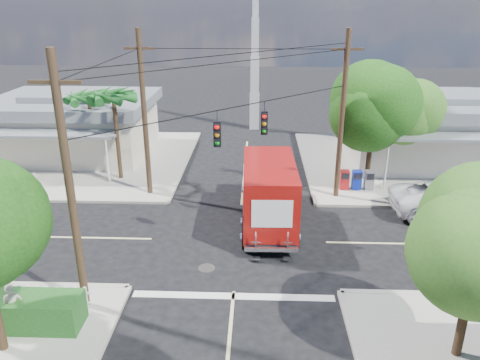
{
  "coord_description": "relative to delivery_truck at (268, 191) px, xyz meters",
  "views": [
    {
      "loc": [
        0.83,
        -18.91,
        10.26
      ],
      "look_at": [
        0.0,
        2.0,
        2.2
      ],
      "focal_mm": 35.0,
      "sensor_mm": 36.0,
      "label": 1
    }
  ],
  "objects": [
    {
      "name": "picket_fence",
      "position": [
        -9.17,
        -7.55,
        -1.0
      ],
      "size": [
        5.94,
        0.06,
        1.0
      ],
      "color": "silver",
      "rests_on": "sidewalk_sw"
    },
    {
      "name": "palm_nw_back",
      "position": [
        -10.87,
        7.05,
        2.99
      ],
      "size": [
        3.01,
        3.08,
        5.19
      ],
      "color": "#422D1C",
      "rests_on": "sidewalk_nw"
    },
    {
      "name": "utility_poles",
      "position": [
        -2.96,
        -0.35,
        2.99
      ],
      "size": [
        12.0,
        10.68,
        9.0
      ],
      "color": "#473321",
      "rests_on": "ground"
    },
    {
      "name": "sidewalk_ne",
      "position": [
        9.51,
        8.93,
        -1.61
      ],
      "size": [
        14.12,
        14.12,
        0.14
      ],
      "color": "#9F9A90",
      "rests_on": "ground"
    },
    {
      "name": "palm_nw_front",
      "position": [
        -8.87,
        5.55,
        3.36
      ],
      "size": [
        3.01,
        3.08,
        5.59
      ],
      "color": "#422D1C",
      "rests_on": "sidewalk_nw"
    },
    {
      "name": "tree_ne_back",
      "position": [
        8.44,
        7.01,
        2.51
      ],
      "size": [
        3.77,
        3.66,
        5.82
      ],
      "color": "#422D1C",
      "rests_on": "sidewalk_ne"
    },
    {
      "name": "tree_ne_front",
      "position": [
        5.84,
        4.81,
        3.09
      ],
      "size": [
        4.21,
        4.14,
        6.66
      ],
      "color": "#422D1C",
      "rests_on": "sidewalk_ne"
    },
    {
      "name": "ground",
      "position": [
        -1.37,
        -1.95,
        -1.68
      ],
      "size": [
        120.0,
        120.0,
        0.0
      ],
      "primitive_type": "plane",
      "color": "black",
      "rests_on": "ground"
    },
    {
      "name": "radio_tower",
      "position": [
        -0.87,
        18.05,
        3.96
      ],
      "size": [
        0.8,
        0.8,
        17.0
      ],
      "color": "silver",
      "rests_on": "ground"
    },
    {
      "name": "pedestrian",
      "position": [
        -8.36,
        -8.58,
        -0.7
      ],
      "size": [
        0.73,
        0.66,
        1.68
      ],
      "primitive_type": "imported",
      "rotation": [
        0.0,
        0.0,
        0.54
      ],
      "color": "#B7B19B",
      "rests_on": "sidewalk_sw"
    },
    {
      "name": "building_ne",
      "position": [
        11.13,
        10.01,
        0.64
      ],
      "size": [
        11.8,
        10.2,
        4.5
      ],
      "color": "beige",
      "rests_on": "sidewalk_ne"
    },
    {
      "name": "parked_car",
      "position": [
        9.34,
        1.19,
        -0.83
      ],
      "size": [
        6.11,
        2.82,
        1.7
      ],
      "primitive_type": "imported",
      "rotation": [
        0.0,
        0.0,
        1.57
      ],
      "color": "silver",
      "rests_on": "ground"
    },
    {
      "name": "vending_boxes",
      "position": [
        5.13,
        4.25,
        -0.99
      ],
      "size": [
        1.9,
        0.5,
        1.1
      ],
      "color": "#A71317",
      "rests_on": "sidewalk_ne"
    },
    {
      "name": "sidewalk_nw",
      "position": [
        -12.25,
        8.93,
        -1.61
      ],
      "size": [
        14.12,
        14.12,
        0.14
      ],
      "color": "#9F9A90",
      "rests_on": "ground"
    },
    {
      "name": "delivery_truck",
      "position": [
        0.0,
        0.0,
        0.0
      ],
      "size": [
        2.63,
        7.71,
        3.31
      ],
      "color": "black",
      "rests_on": "ground"
    },
    {
      "name": "road_markings",
      "position": [
        -1.37,
        -3.42,
        -1.67
      ],
      "size": [
        32.0,
        32.0,
        0.01
      ],
      "color": "beige",
      "rests_on": "ground"
    },
    {
      "name": "building_nw",
      "position": [
        -13.37,
        10.51,
        0.54
      ],
      "size": [
        10.8,
        10.2,
        4.3
      ],
      "color": "beige",
      "rests_on": "sidewalk_nw"
    },
    {
      "name": "tree_se",
      "position": [
        5.64,
        -9.19,
        2.36
      ],
      "size": [
        3.67,
        3.54,
        5.62
      ],
      "color": "#422D1C",
      "rests_on": "sidewalk_se"
    }
  ]
}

